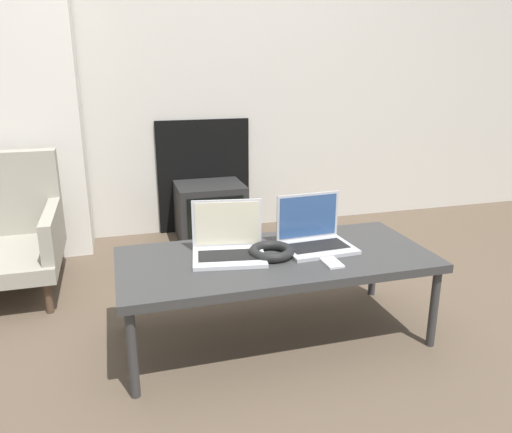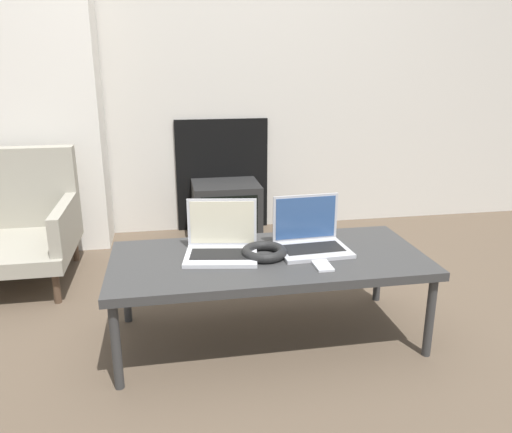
% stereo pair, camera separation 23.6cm
% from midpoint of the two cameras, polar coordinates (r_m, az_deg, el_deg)
% --- Properties ---
extents(ground_plane, '(14.00, 14.00, 0.00)m').
position_cam_midpoint_polar(ground_plane, '(2.13, 0.54, -16.09)').
color(ground_plane, brown).
extents(wall_back, '(7.00, 0.08, 2.60)m').
position_cam_midpoint_polar(wall_back, '(3.54, -8.29, 18.98)').
color(wall_back, beige).
rests_on(wall_back, ground_plane).
extents(table, '(1.32, 0.60, 0.39)m').
position_cam_midpoint_polar(table, '(2.12, -0.92, -5.28)').
color(table, '#333333').
rests_on(table, ground_plane).
extents(laptop_left, '(0.33, 0.28, 0.23)m').
position_cam_midpoint_polar(laptop_left, '(2.11, -6.40, -3.27)').
color(laptop_left, silver).
rests_on(laptop_left, table).
extents(laptop_right, '(0.31, 0.25, 0.23)m').
position_cam_midpoint_polar(laptop_right, '(2.20, 3.63, -2.29)').
color(laptop_right, '#B2B2B7').
rests_on(laptop_right, table).
extents(headphones, '(0.19, 0.19, 0.04)m').
position_cam_midpoint_polar(headphones, '(2.10, -1.43, -4.08)').
color(headphones, black).
rests_on(headphones, table).
extents(phone, '(0.07, 0.13, 0.01)m').
position_cam_midpoint_polar(phone, '(2.04, 5.29, -5.25)').
color(phone, silver).
rests_on(phone, table).
extents(tv, '(0.45, 0.39, 0.38)m').
position_cam_midpoint_polar(tv, '(3.44, -7.21, 0.56)').
color(tv, black).
rests_on(tv, ground_plane).
extents(bookshelf, '(0.84, 0.32, 1.64)m').
position_cam_midpoint_polar(bookshelf, '(3.39, -28.49, 9.29)').
color(bookshelf, silver).
rests_on(bookshelf, ground_plane).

